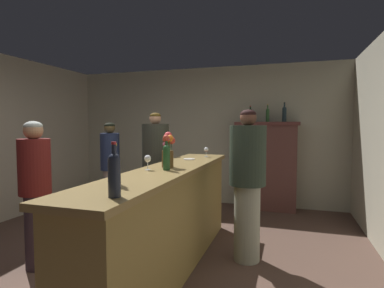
{
  "coord_description": "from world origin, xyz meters",
  "views": [
    {
      "loc": [
        1.61,
        -2.85,
        1.52
      ],
      "look_at": [
        0.72,
        -0.04,
        1.33
      ],
      "focal_mm": 28.68,
      "sensor_mm": 36.0,
      "label": 1
    }
  ],
  "objects": [
    {
      "name": "floor",
      "position": [
        0.0,
        0.0,
        0.0
      ],
      "size": [
        7.63,
        7.63,
        0.0
      ],
      "primitive_type": "plane",
      "color": "brown",
      "rests_on": "ground"
    },
    {
      "name": "wall_back",
      "position": [
        0.0,
        3.0,
        1.31
      ],
      "size": [
        5.41,
        0.12,
        2.62
      ],
      "primitive_type": "cube",
      "color": "#B2AF97",
      "rests_on": "ground"
    },
    {
      "name": "bar_counter",
      "position": [
        0.43,
        0.03,
        0.54
      ],
      "size": [
        0.56,
        3.08,
        1.08
      ],
      "color": "olive",
      "rests_on": "ground"
    },
    {
      "name": "display_cabinet",
      "position": [
        1.23,
        2.72,
        0.82
      ],
      "size": [
        1.11,
        0.37,
        1.57
      ],
      "color": "brown",
      "rests_on": "ground"
    },
    {
      "name": "wine_bottle_syrah",
      "position": [
        0.47,
        -0.09,
        1.22
      ],
      "size": [
        0.07,
        0.07,
        0.3
      ],
      "color": "#224D27",
      "rests_on": "bar_counter"
    },
    {
      "name": "wine_bottle_merlot",
      "position": [
        0.39,
        -0.88,
        1.21
      ],
      "size": [
        0.08,
        0.08,
        0.31
      ],
      "color": "#1E213F",
      "rests_on": "bar_counter"
    },
    {
      "name": "wine_bottle_malbec",
      "position": [
        0.59,
        -1.22,
        1.23
      ],
      "size": [
        0.08,
        0.08,
        0.34
      ],
      "color": "#222738",
      "rests_on": "bar_counter"
    },
    {
      "name": "wine_glass_front",
      "position": [
        0.29,
        -0.14,
        1.18
      ],
      "size": [
        0.07,
        0.07,
        0.15
      ],
      "color": "white",
      "rests_on": "bar_counter"
    },
    {
      "name": "wine_glass_mid",
      "position": [
        0.52,
        1.22,
        1.17
      ],
      "size": [
        0.06,
        0.06,
        0.13
      ],
      "color": "white",
      "rests_on": "bar_counter"
    },
    {
      "name": "flower_arrangement",
      "position": [
        0.41,
        0.1,
        1.27
      ],
      "size": [
        0.13,
        0.15,
        0.37
      ],
      "color": "#52391A",
      "rests_on": "bar_counter"
    },
    {
      "name": "cheese_plate",
      "position": [
        0.4,
        0.83,
        1.08
      ],
      "size": [
        0.15,
        0.15,
        0.01
      ],
      "primitive_type": "cylinder",
      "color": "white",
      "rests_on": "bar_counter"
    },
    {
      "name": "display_bottle_left",
      "position": [
        0.94,
        2.72,
        1.7
      ],
      "size": [
        0.08,
        0.08,
        0.29
      ],
      "color": "black",
      "rests_on": "display_cabinet"
    },
    {
      "name": "display_bottle_midleft",
      "position": [
        1.24,
        2.72,
        1.7
      ],
      "size": [
        0.06,
        0.06,
        0.31
      ],
      "color": "#295126",
      "rests_on": "display_cabinet"
    },
    {
      "name": "display_bottle_center",
      "position": [
        1.52,
        2.72,
        1.72
      ],
      "size": [
        0.07,
        0.07,
        0.34
      ],
      "color": "#1D2C33",
      "rests_on": "display_cabinet"
    },
    {
      "name": "patron_tall",
      "position": [
        -0.25,
        1.24,
        0.92
      ],
      "size": [
        0.39,
        0.39,
        1.69
      ],
      "rotation": [
        0.0,
        0.0,
        -0.71
      ],
      "color": "#465C45",
      "rests_on": "ground"
    },
    {
      "name": "patron_near_entrance",
      "position": [
        -0.92,
        -0.33,
        0.86
      ],
      "size": [
        0.32,
        0.32,
        1.56
      ],
      "rotation": [
        0.0,
        0.0,
        0.43
      ],
      "color": "#332831",
      "rests_on": "ground"
    },
    {
      "name": "patron_in_navy",
      "position": [
        -1.12,
        1.41,
        0.86
      ],
      "size": [
        0.3,
        0.3,
        1.55
      ],
      "rotation": [
        0.0,
        0.0,
        -1.09
      ],
      "color": "#B2A29A",
      "rests_on": "ground"
    },
    {
      "name": "bartender",
      "position": [
        1.18,
        0.53,
        0.91
      ],
      "size": [
        0.4,
        0.4,
        1.69
      ],
      "rotation": [
        0.0,
        0.0,
        3.15
      ],
      "color": "gray",
      "rests_on": "ground"
    }
  ]
}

